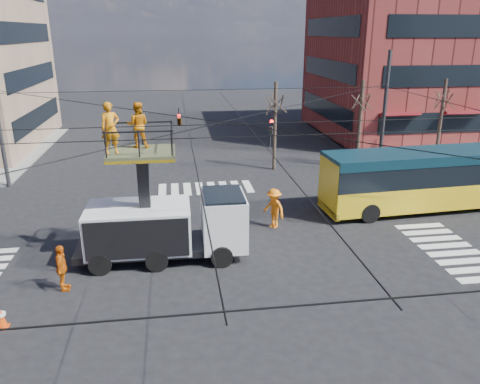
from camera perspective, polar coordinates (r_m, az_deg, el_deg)
name	(u,v)px	position (r m, az deg, el deg)	size (l,w,h in m)	color
ground	(223,265)	(19.48, -2.03, -8.85)	(120.00, 120.00, 0.00)	black
sidewalk_ne	(432,138)	(45.32, 22.35, 6.08)	(18.00, 18.00, 0.12)	slate
crosswalks	(223,265)	(19.47, -2.03, -8.83)	(22.40, 22.40, 0.02)	silver
building_ne	(435,56)	(47.52, 22.67, 15.09)	(20.06, 16.06, 14.00)	maroon
overhead_network	(219,162)	(18.26, -2.55, 3.72)	(24.24, 24.24, 8.00)	#2D2D30
tree_a	(275,102)	(31.68, 4.34, 10.84)	(2.00, 2.00, 6.00)	#382B21
tree_b	(362,101)	(33.48, 14.61, 10.74)	(2.00, 2.00, 6.00)	#382B21
tree_c	(444,99)	(36.20, 23.57, 10.37)	(2.00, 2.00, 6.00)	#382B21
utility_truck	(165,211)	(19.48, -9.12, -2.25)	(7.02, 2.70, 6.63)	black
city_bus	(435,178)	(26.96, 22.70, 1.63)	(12.33, 3.39, 3.20)	gold
traffic_cone	(1,317)	(17.36, -27.16, -13.44)	(0.36, 0.36, 0.78)	#D63B09
worker_ground	(62,268)	(18.49, -20.90, -8.67)	(1.05, 0.44, 1.80)	#CF5C0D
flagger	(274,208)	(22.68, 4.15, -2.00)	(1.27, 0.73, 1.97)	orange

